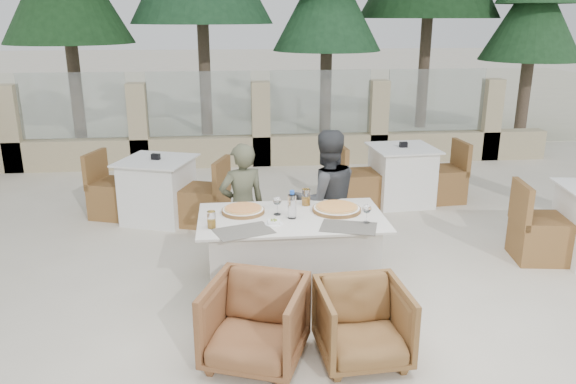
{
  "coord_description": "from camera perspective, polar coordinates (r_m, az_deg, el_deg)",
  "views": [
    {
      "loc": [
        -0.52,
        -4.48,
        2.42
      ],
      "look_at": [
        -0.02,
        0.33,
        0.9
      ],
      "focal_mm": 35.0,
      "sensor_mm": 36.0,
      "label": 1
    }
  ],
  "objects": [
    {
      "name": "ground",
      "position": [
        5.12,
        0.57,
        -10.77
      ],
      "size": [
        80.0,
        80.0,
        0.0
      ],
      "primitive_type": "plane",
      "color": "beige",
      "rests_on": "ground"
    },
    {
      "name": "bg_table_b",
      "position": [
        7.66,
        11.46,
        1.67
      ],
      "size": [
        1.69,
        0.93,
        0.77
      ],
      "primitive_type": null,
      "rotation": [
        0.0,
        0.0,
        0.07
      ],
      "color": "white",
      "rests_on": "ground"
    },
    {
      "name": "pine_far_right",
      "position": [
        12.53,
        23.6,
        15.27
      ],
      "size": [
        1.98,
        1.98,
        4.5
      ],
      "primitive_type": "cone",
      "color": "#214A25",
      "rests_on": "ground"
    },
    {
      "name": "pine_centre",
      "position": [
        11.85,
        4.0,
        17.78
      ],
      "size": [
        2.2,
        2.2,
        5.0
      ],
      "primitive_type": "cone",
      "color": "#214E2A",
      "rests_on": "ground"
    },
    {
      "name": "beer_glass_left",
      "position": [
        4.6,
        -7.79,
        -2.8
      ],
      "size": [
        0.09,
        0.09,
        0.14
      ],
      "primitive_type": "cylinder",
      "rotation": [
        0.0,
        0.0,
        0.26
      ],
      "color": "orange",
      "rests_on": "dining_table"
    },
    {
      "name": "wine_glass_centre",
      "position": [
        4.85,
        -1.1,
        -1.28
      ],
      "size": [
        0.08,
        0.08,
        0.18
      ],
      "primitive_type": null,
      "rotation": [
        0.0,
        0.0,
        -0.04
      ],
      "color": "white",
      "rests_on": "dining_table"
    },
    {
      "name": "water_bottle",
      "position": [
        4.76,
        0.41,
        -1.27
      ],
      "size": [
        0.08,
        0.08,
        0.25
      ],
      "primitive_type": "cylinder",
      "rotation": [
        0.0,
        0.0,
        0.09
      ],
      "color": "#C2E7FF",
      "rests_on": "dining_table"
    },
    {
      "name": "pizza_left",
      "position": [
        4.94,
        -4.58,
        -1.84
      ],
      "size": [
        0.48,
        0.48,
        0.05
      ],
      "primitive_type": "cylinder",
      "rotation": [
        0.0,
        0.0,
        -0.32
      ],
      "color": "#C64D1B",
      "rests_on": "dining_table"
    },
    {
      "name": "pizza_right",
      "position": [
        4.98,
        4.97,
        -1.65
      ],
      "size": [
        0.54,
        0.54,
        0.06
      ],
      "primitive_type": "cylinder",
      "rotation": [
        0.0,
        0.0,
        0.32
      ],
      "color": "orange",
      "rests_on": "dining_table"
    },
    {
      "name": "dining_table",
      "position": [
        4.97,
        0.37,
        -6.7
      ],
      "size": [
        1.6,
        0.9,
        0.77
      ],
      "primitive_type": null,
      "color": "beige",
      "rests_on": "ground"
    },
    {
      "name": "placemat_near_right",
      "position": [
        4.62,
        6.17,
        -3.56
      ],
      "size": [
        0.52,
        0.42,
        0.0
      ],
      "primitive_type": "cube",
      "rotation": [
        0.0,
        0.0,
        -0.31
      ],
      "color": "#57524A",
      "rests_on": "dining_table"
    },
    {
      "name": "olive_dish",
      "position": [
        4.65,
        -1.46,
        -3.04
      ],
      "size": [
        0.11,
        0.11,
        0.04
      ],
      "primitive_type": null,
      "rotation": [
        0.0,
        0.0,
        0.04
      ],
      "color": "white",
      "rests_on": "dining_table"
    },
    {
      "name": "diner_right",
      "position": [
        5.48,
        3.87,
        -0.87
      ],
      "size": [
        0.77,
        0.65,
        1.4
      ],
      "primitive_type": "imported",
      "rotation": [
        0.0,
        0.0,
        3.32
      ],
      "color": "#383A3D",
      "rests_on": "ground"
    },
    {
      "name": "beer_glass_right",
      "position": [
        5.1,
        1.85,
        -0.53
      ],
      "size": [
        0.09,
        0.09,
        0.15
      ],
      "primitive_type": "cylinder",
      "rotation": [
        0.0,
        0.0,
        -0.18
      ],
      "color": "orange",
      "rests_on": "dining_table"
    },
    {
      "name": "armchair_far_left",
      "position": [
        5.6,
        -4.11,
        -5.05
      ],
      "size": [
        0.69,
        0.7,
        0.56
      ],
      "primitive_type": "imported",
      "rotation": [
        0.0,
        0.0,
        3.3
      ],
      "color": "olive",
      "rests_on": "ground"
    },
    {
      "name": "armchair_near_right",
      "position": [
        4.21,
        7.6,
        -13.11
      ],
      "size": [
        0.66,
        0.68,
        0.58
      ],
      "primitive_type": "imported",
      "rotation": [
        0.0,
        0.0,
        0.06
      ],
      "color": "brown",
      "rests_on": "ground"
    },
    {
      "name": "bg_table_a",
      "position": [
        7.05,
        -13.06,
        0.2
      ],
      "size": [
        1.82,
        1.31,
        0.77
      ],
      "primitive_type": null,
      "rotation": [
        0.0,
        0.0,
        -0.33
      ],
      "color": "white",
      "rests_on": "ground"
    },
    {
      "name": "diner_left",
      "position": [
        5.51,
        -4.64,
        -1.5
      ],
      "size": [
        0.53,
        0.43,
        1.27
      ],
      "primitive_type": "imported",
      "rotation": [
        0.0,
        0.0,
        3.44
      ],
      "color": "#51533C",
      "rests_on": "ground"
    },
    {
      "name": "armchair_near_left",
      "position": [
        4.14,
        -3.34,
        -13.13
      ],
      "size": [
        0.87,
        0.88,
        0.63
      ],
      "primitive_type": "imported",
      "rotation": [
        0.0,
        0.0,
        -0.36
      ],
      "color": "brown",
      "rests_on": "ground"
    },
    {
      "name": "placemat_near_left",
      "position": [
        4.52,
        -4.52,
        -3.98
      ],
      "size": [
        0.52,
        0.43,
        0.0
      ],
      "primitive_type": "cube",
      "rotation": [
        0.0,
        0.0,
        0.34
      ],
      "color": "#615D53",
      "rests_on": "dining_table"
    },
    {
      "name": "armchair_far_right",
      "position": [
        5.73,
        4.21,
        -4.47
      ],
      "size": [
        0.68,
        0.7,
        0.57
      ],
      "primitive_type": "imported",
      "rotation": [
        0.0,
        0.0,
        3.26
      ],
      "color": "olive",
      "rests_on": "ground"
    },
    {
      "name": "perimeter_wall_far",
      "position": [
        9.44,
        -2.78,
        7.53
      ],
      "size": [
        10.0,
        0.34,
        1.6
      ],
      "primitive_type": null,
      "color": "tan",
      "rests_on": "ground"
    },
    {
      "name": "wine_glass_corner",
      "position": [
        4.7,
        8.0,
        -2.09
      ],
      "size": [
        0.08,
        0.08,
        0.18
      ],
      "primitive_type": null,
      "rotation": [
        0.0,
        0.0,
        -0.03
      ],
      "color": "silver",
      "rests_on": "dining_table"
    },
    {
      "name": "sand_patch",
      "position": [
        18.64,
        -4.43,
        9.93
      ],
      "size": [
        30.0,
        16.0,
        0.01
      ],
      "primitive_type": "cube",
      "color": "beige",
      "rests_on": "ground"
    }
  ]
}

